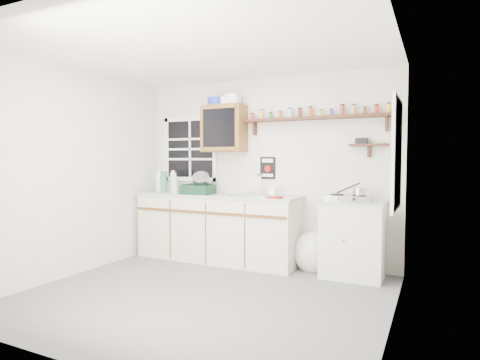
% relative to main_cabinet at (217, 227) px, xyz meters
% --- Properties ---
extents(room, '(3.64, 3.24, 2.54)m').
position_rel_main_cabinet_xyz_m(room, '(0.58, -1.30, 0.79)').
color(room, '#59595B').
rests_on(room, ground).
extents(main_cabinet, '(2.31, 0.63, 0.92)m').
position_rel_main_cabinet_xyz_m(main_cabinet, '(0.00, 0.00, 0.00)').
color(main_cabinet, '#BCB19C').
rests_on(main_cabinet, floor).
extents(right_cabinet, '(0.73, 0.57, 0.91)m').
position_rel_main_cabinet_xyz_m(right_cabinet, '(1.83, 0.03, -0.01)').
color(right_cabinet, beige).
rests_on(right_cabinet, floor).
extents(sink, '(0.52, 0.44, 0.29)m').
position_rel_main_cabinet_xyz_m(sink, '(0.54, 0.01, 0.47)').
color(sink, '#ADADB1').
rests_on(sink, main_cabinet).
extents(upper_cabinet, '(0.60, 0.32, 0.65)m').
position_rel_main_cabinet_xyz_m(upper_cabinet, '(0.03, 0.14, 1.36)').
color(upper_cabinet, brown).
rests_on(upper_cabinet, wall_back).
extents(upper_cabinet_clutter, '(0.48, 0.24, 0.14)m').
position_rel_main_cabinet_xyz_m(upper_cabinet_clutter, '(0.01, 0.14, 1.75)').
color(upper_cabinet_clutter, '#1A32AD').
rests_on(upper_cabinet_clutter, upper_cabinet).
extents(spice_shelf, '(1.91, 0.18, 0.35)m').
position_rel_main_cabinet_xyz_m(spice_shelf, '(1.32, 0.21, 1.47)').
color(spice_shelf, black).
rests_on(spice_shelf, wall_back).
extents(secondary_shelf, '(0.45, 0.16, 0.24)m').
position_rel_main_cabinet_xyz_m(secondary_shelf, '(1.94, 0.22, 1.12)').
color(secondary_shelf, black).
rests_on(secondary_shelf, wall_back).
extents(warning_sign, '(0.22, 0.02, 0.30)m').
position_rel_main_cabinet_xyz_m(warning_sign, '(0.63, 0.29, 0.82)').
color(warning_sign, black).
rests_on(warning_sign, wall_back).
extents(window_back, '(0.93, 0.03, 0.98)m').
position_rel_main_cabinet_xyz_m(window_back, '(-0.62, 0.29, 1.09)').
color(window_back, black).
rests_on(window_back, wall_back).
extents(window_right, '(0.03, 0.78, 1.08)m').
position_rel_main_cabinet_xyz_m(window_right, '(2.37, -0.75, 0.99)').
color(window_right, black).
rests_on(window_right, wall_back).
extents(water_bottles, '(0.39, 0.16, 0.34)m').
position_rel_main_cabinet_xyz_m(water_bottles, '(-0.83, -0.02, 0.60)').
color(water_bottles, silver).
rests_on(water_bottles, main_cabinet).
extents(dish_rack, '(0.44, 0.34, 0.32)m').
position_rel_main_cabinet_xyz_m(dish_rack, '(-0.23, -0.10, 0.56)').
color(dish_rack, black).
rests_on(dish_rack, main_cabinet).
extents(soap_bottle, '(0.09, 0.09, 0.17)m').
position_rel_main_cabinet_xyz_m(soap_bottle, '(0.79, 0.06, 0.54)').
color(soap_bottle, silver).
rests_on(soap_bottle, main_cabinet).
extents(rag, '(0.17, 0.15, 0.02)m').
position_rel_main_cabinet_xyz_m(rag, '(0.93, -0.20, 0.47)').
color(rag, maroon).
rests_on(rag, main_cabinet).
extents(hotplate, '(0.54, 0.33, 0.07)m').
position_rel_main_cabinet_xyz_m(hotplate, '(1.77, 0.01, 0.48)').
color(hotplate, '#ADADB1').
rests_on(hotplate, right_cabinet).
extents(saucepan, '(0.36, 0.16, 0.15)m').
position_rel_main_cabinet_xyz_m(saucepan, '(1.89, 0.01, 0.56)').
color(saucepan, '#ADADB1').
rests_on(saucepan, hotplate).
extents(trash_bag, '(0.47, 0.42, 0.53)m').
position_rel_main_cabinet_xyz_m(trash_bag, '(1.34, 0.10, -0.23)').
color(trash_bag, beige).
rests_on(trash_bag, floor).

